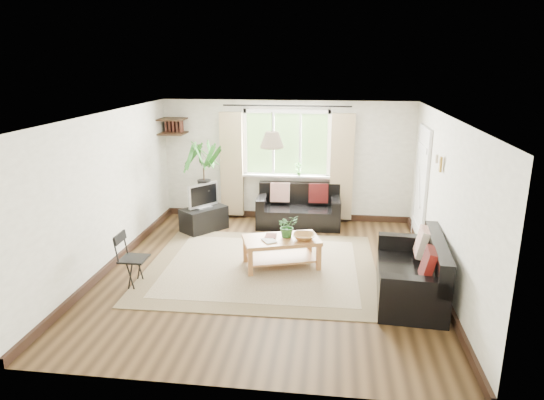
# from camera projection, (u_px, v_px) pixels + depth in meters

# --- Properties ---
(floor) EXTENTS (5.50, 5.50, 0.00)m
(floor) POSITION_uv_depth(u_px,v_px,m) (269.00, 273.00, 7.44)
(floor) COLOR black
(floor) RESTS_ON ground
(ceiling) EXTENTS (5.50, 5.50, 0.00)m
(ceiling) POSITION_uv_depth(u_px,v_px,m) (268.00, 115.00, 6.78)
(ceiling) COLOR white
(ceiling) RESTS_ON floor
(wall_back) EXTENTS (5.00, 0.02, 2.40)m
(wall_back) POSITION_uv_depth(u_px,v_px,m) (287.00, 161.00, 9.73)
(wall_back) COLOR beige
(wall_back) RESTS_ON floor
(wall_front) EXTENTS (5.00, 0.02, 2.40)m
(wall_front) POSITION_uv_depth(u_px,v_px,m) (229.00, 277.00, 4.49)
(wall_front) COLOR beige
(wall_front) RESTS_ON floor
(wall_left) EXTENTS (0.02, 5.50, 2.40)m
(wall_left) POSITION_uv_depth(u_px,v_px,m) (107.00, 192.00, 7.41)
(wall_left) COLOR beige
(wall_left) RESTS_ON floor
(wall_right) EXTENTS (0.02, 5.50, 2.40)m
(wall_right) POSITION_uv_depth(u_px,v_px,m) (445.00, 204.00, 6.81)
(wall_right) COLOR beige
(wall_right) RESTS_ON floor
(rug) EXTENTS (3.63, 3.13, 0.02)m
(rug) POSITION_uv_depth(u_px,v_px,m) (261.00, 267.00, 7.63)
(rug) COLOR #C1B296
(rug) RESTS_ON floor
(window) EXTENTS (2.50, 0.16, 2.16)m
(window) POSITION_uv_depth(u_px,v_px,m) (287.00, 144.00, 9.60)
(window) COLOR white
(window) RESTS_ON wall_back
(door) EXTENTS (0.06, 0.96, 2.06)m
(door) POSITION_uv_depth(u_px,v_px,m) (421.00, 187.00, 8.49)
(door) COLOR silver
(door) RESTS_ON wall_right
(corner_shelf) EXTENTS (0.50, 0.50, 0.34)m
(corner_shelf) POSITION_uv_depth(u_px,v_px,m) (173.00, 126.00, 9.57)
(corner_shelf) COLOR black
(corner_shelf) RESTS_ON wall_back
(pendant_lamp) EXTENTS (0.36, 0.36, 0.54)m
(pendant_lamp) POSITION_uv_depth(u_px,v_px,m) (272.00, 136.00, 7.26)
(pendant_lamp) COLOR beige
(pendant_lamp) RESTS_ON ceiling
(wall_sconce) EXTENTS (0.12, 0.12, 0.28)m
(wall_sconce) POSITION_uv_depth(u_px,v_px,m) (439.00, 162.00, 6.95)
(wall_sconce) COLOR beige
(wall_sconce) RESTS_ON wall_right
(sofa_back) EXTENTS (1.64, 0.86, 0.76)m
(sofa_back) POSITION_uv_depth(u_px,v_px,m) (299.00, 207.00, 9.48)
(sofa_back) COLOR black
(sofa_back) RESTS_ON floor
(sofa_right) EXTENTS (1.75, 0.96, 0.80)m
(sofa_right) POSITION_uv_depth(u_px,v_px,m) (410.00, 269.00, 6.60)
(sofa_right) COLOR black
(sofa_right) RESTS_ON floor
(coffee_table) EXTENTS (1.30, 0.97, 0.48)m
(coffee_table) POSITION_uv_depth(u_px,v_px,m) (281.00, 252.00, 7.60)
(coffee_table) COLOR olive
(coffee_table) RESTS_ON floor
(table_plant) EXTENTS (0.42, 0.41, 0.36)m
(table_plant) POSITION_uv_depth(u_px,v_px,m) (287.00, 226.00, 7.55)
(table_plant) COLOR #285E25
(table_plant) RESTS_ON coffee_table
(bowl) EXTENTS (0.36, 0.36, 0.09)m
(bowl) POSITION_uv_depth(u_px,v_px,m) (304.00, 237.00, 7.49)
(bowl) COLOR olive
(bowl) RESTS_ON coffee_table
(book_a) EXTENTS (0.28, 0.30, 0.02)m
(book_a) POSITION_uv_depth(u_px,v_px,m) (264.00, 241.00, 7.38)
(book_a) COLOR silver
(book_a) RESTS_ON coffee_table
(book_b) EXTENTS (0.18, 0.24, 0.02)m
(book_b) POSITION_uv_depth(u_px,v_px,m) (265.00, 236.00, 7.61)
(book_b) COLOR #572B22
(book_b) RESTS_ON coffee_table
(tv_stand) EXTENTS (0.89, 0.95, 0.45)m
(tv_stand) POSITION_uv_depth(u_px,v_px,m) (204.00, 219.00, 9.26)
(tv_stand) COLOR black
(tv_stand) RESTS_ON floor
(tv) EXTENTS (0.57, 0.64, 0.49)m
(tv) POSITION_uv_depth(u_px,v_px,m) (203.00, 195.00, 9.13)
(tv) COLOR #A5A5AA
(tv) RESTS_ON tv_stand
(palm_stand) EXTENTS (0.83, 0.83, 1.68)m
(palm_stand) POSITION_uv_depth(u_px,v_px,m) (204.00, 186.00, 9.24)
(palm_stand) COLOR black
(palm_stand) RESTS_ON floor
(folding_chair) EXTENTS (0.41, 0.41, 0.78)m
(folding_chair) POSITION_uv_depth(u_px,v_px,m) (134.00, 260.00, 6.94)
(folding_chair) COLOR black
(folding_chair) RESTS_ON floor
(sill_plant) EXTENTS (0.14, 0.10, 0.27)m
(sill_plant) POSITION_uv_depth(u_px,v_px,m) (299.00, 169.00, 9.62)
(sill_plant) COLOR #2D6023
(sill_plant) RESTS_ON window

